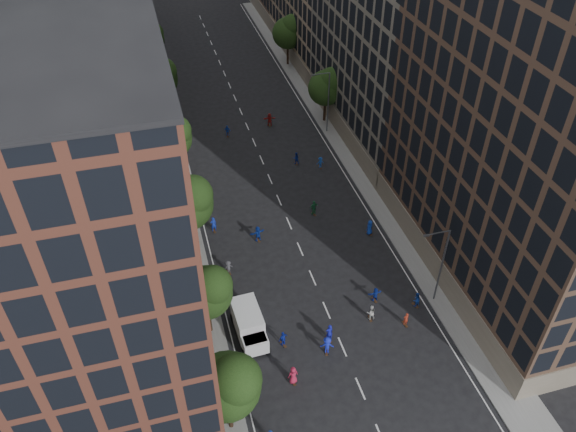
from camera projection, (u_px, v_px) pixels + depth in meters
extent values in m
plane|color=black|center=(263.00, 162.00, 73.89)|extent=(240.00, 240.00, 0.00)
cube|color=slate|center=(165.00, 145.00, 76.94)|extent=(4.00, 105.00, 0.15)
cube|color=slate|center=(330.00, 121.00, 81.89)|extent=(4.00, 105.00, 0.15)
cube|color=#532A1F|center=(88.00, 249.00, 38.87)|extent=(14.00, 22.00, 30.00)
cube|color=#8F785D|center=(83.00, 75.00, 55.43)|extent=(14.00, 26.00, 34.00)
cube|color=#532A1F|center=(89.00, 22.00, 74.44)|extent=(14.00, 20.00, 28.00)
cube|color=#4A3427|center=(542.00, 111.00, 47.77)|extent=(14.00, 30.00, 36.00)
cube|color=#665F54|center=(399.00, 12.00, 70.28)|extent=(14.00, 28.00, 33.00)
cylinder|color=black|center=(230.00, 413.00, 43.56)|extent=(0.36, 0.36, 3.96)
sphere|color=black|center=(227.00, 386.00, 41.27)|extent=(5.20, 5.20, 5.20)
sphere|color=black|center=(236.00, 380.00, 40.19)|extent=(3.90, 3.90, 3.90)
cylinder|color=black|center=(209.00, 318.00, 51.07)|extent=(0.36, 0.36, 3.70)
sphere|color=black|center=(206.00, 293.00, 48.94)|extent=(4.80, 4.80, 4.80)
sphere|color=black|center=(212.00, 286.00, 47.94)|extent=(3.60, 3.60, 3.60)
cylinder|color=black|center=(191.00, 232.00, 59.83)|extent=(0.36, 0.36, 4.22)
sphere|color=black|center=(186.00, 204.00, 57.38)|extent=(5.60, 5.60, 5.60)
sphere|color=black|center=(193.00, 195.00, 56.22)|extent=(4.20, 4.20, 4.20)
cylinder|color=black|center=(175.00, 162.00, 70.34)|extent=(0.36, 0.36, 3.87)
sphere|color=black|center=(172.00, 138.00, 68.10)|extent=(5.00, 5.00, 5.00)
sphere|color=black|center=(176.00, 131.00, 67.07)|extent=(3.75, 3.75, 3.75)
cylinder|color=black|center=(162.00, 103.00, 82.18)|extent=(0.36, 0.36, 4.05)
sphere|color=black|center=(159.00, 80.00, 79.84)|extent=(5.40, 5.40, 5.40)
sphere|color=black|center=(163.00, 72.00, 78.72)|extent=(4.05, 4.05, 4.05)
cylinder|color=black|center=(153.00, 59.00, 94.16)|extent=(0.36, 0.36, 3.78)
sphere|color=black|center=(150.00, 40.00, 91.97)|extent=(4.80, 4.80, 4.80)
sphere|color=black|center=(153.00, 33.00, 90.97)|extent=(3.60, 3.60, 3.60)
cylinder|color=black|center=(325.00, 110.00, 80.95)|extent=(0.36, 0.36, 3.74)
sphere|color=black|center=(326.00, 88.00, 78.79)|extent=(5.00, 5.00, 5.00)
sphere|color=black|center=(331.00, 81.00, 77.75)|extent=(3.75, 3.75, 3.75)
cylinder|color=black|center=(288.00, 54.00, 95.75)|extent=(0.36, 0.36, 3.96)
sphere|color=black|center=(288.00, 33.00, 93.46)|extent=(5.20, 5.20, 5.20)
sphere|color=black|center=(292.00, 26.00, 92.38)|extent=(3.90, 3.90, 3.90)
cylinder|color=#595B60|center=(441.00, 267.00, 52.40)|extent=(0.18, 0.18, 9.00)
cylinder|color=#595B60|center=(438.00, 233.00, 49.28)|extent=(2.40, 0.12, 0.12)
cube|color=#595B60|center=(426.00, 236.00, 49.09)|extent=(0.50, 0.22, 0.15)
cylinder|color=#595B60|center=(328.00, 103.00, 76.92)|extent=(0.18, 0.18, 9.00)
cylinder|color=#595B60|center=(321.00, 74.00, 73.81)|extent=(2.40, 0.12, 0.12)
cube|color=#595B60|center=(313.00, 75.00, 73.62)|extent=(0.50, 0.22, 0.15)
cube|color=white|center=(247.00, 319.00, 51.25)|extent=(2.51, 4.09, 2.44)
cube|color=white|center=(255.00, 343.00, 49.74)|extent=(2.29, 1.87, 1.55)
cube|color=black|center=(254.00, 338.00, 49.29)|extent=(2.06, 1.53, 0.11)
cylinder|color=black|center=(244.00, 354.00, 49.71)|extent=(0.32, 0.85, 0.84)
cylinder|color=black|center=(268.00, 348.00, 50.24)|extent=(0.32, 0.85, 0.84)
cylinder|color=black|center=(232.00, 318.00, 52.87)|extent=(0.32, 0.85, 0.84)
cylinder|color=black|center=(255.00, 313.00, 53.41)|extent=(0.32, 0.85, 0.84)
imported|color=#13189F|center=(329.00, 333.00, 50.85)|extent=(0.78, 0.57, 1.95)
imported|color=#123497|center=(416.00, 300.00, 54.11)|extent=(0.96, 0.84, 1.65)
imported|color=#1623B8|center=(327.00, 346.00, 49.77)|extent=(1.39, 1.05, 1.91)
imported|color=#1326A1|center=(283.00, 339.00, 50.47)|extent=(1.07, 0.78, 1.69)
imported|color=navy|center=(375.00, 295.00, 54.68)|extent=(1.49, 0.57, 1.58)
imported|color=#AE1D3C|center=(293.00, 375.00, 47.39)|extent=(1.00, 0.74, 1.89)
imported|color=#A42F1B|center=(406.00, 319.00, 52.36)|extent=(0.58, 0.42, 1.49)
imported|color=beige|center=(371.00, 313.00, 52.83)|extent=(0.90, 0.73, 1.71)
imported|color=#44444A|center=(228.00, 267.00, 57.63)|extent=(1.08, 0.76, 1.51)
imported|color=#1F6A3D|center=(314.00, 208.00, 64.87)|extent=(1.19, 0.72, 1.90)
imported|color=navy|center=(258.00, 234.00, 61.38)|extent=(1.80, 0.93, 1.86)
imported|color=#1436A4|center=(370.00, 228.00, 62.24)|extent=(1.05, 0.89, 1.81)
imported|color=#142AA4|center=(214.00, 225.00, 62.57)|extent=(0.75, 0.54, 1.91)
imported|color=#122B98|center=(296.00, 158.00, 73.05)|extent=(0.79, 0.62, 1.63)
imported|color=#133F9B|center=(320.00, 163.00, 72.40)|extent=(1.00, 0.61, 1.51)
imported|color=#1740BC|center=(228.00, 131.00, 78.37)|extent=(1.02, 0.68, 1.61)
imported|color=#AE201D|center=(270.00, 120.00, 80.51)|extent=(1.81, 0.76, 1.90)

